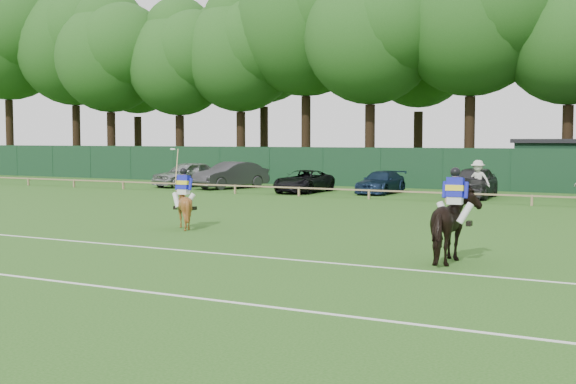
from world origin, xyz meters
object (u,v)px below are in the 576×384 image
Objects in this scene: sedan_grey at (231,175)px; suv_black at (304,181)px; horse_dark at (455,226)px; sedan_navy at (381,183)px; hatch_grey at (474,182)px; sedan_silver at (187,174)px; spectator_left at (478,180)px; horse_chestnut at (184,207)px.

suv_black is (5.54, -0.94, -0.18)m from sedan_grey.
horse_dark reaches higher than sedan_navy.
hatch_grey is (-5.12, 20.93, -0.11)m from horse_dark.
suv_black is 4.37m from sedan_navy.
sedan_silver is 0.95× the size of sedan_grey.
sedan_grey is at bearing -178.91° from spectator_left.
sedan_silver is at bearing -165.71° from sedan_grey.
sedan_navy is at bearing -68.99° from horse_dark.
suv_black is at bearing -78.88° from horse_chestnut.
spectator_left reaches higher than sedan_grey.
spectator_left is (-4.67, 20.00, 0.07)m from horse_dark.
suv_black is at bearing 8.17° from sedan_silver.
hatch_grey reaches higher than horse_chestnut.
suv_black is 1.07× the size of sedan_navy.
hatch_grey is at bearing -5.94° from sedan_navy.
suv_black reaches higher than sedan_navy.
horse_chestnut is 0.34× the size of sedan_navy.
sedan_grey reaches higher than horse_chestnut.
sedan_grey is 2.49× the size of spectator_left.
spectator_left reaches higher than sedan_silver.
spectator_left reaches higher than sedan_navy.
spectator_left is at bearing -68.51° from hatch_grey.
spectator_left reaches higher than hatch_grey.
suv_black is 0.96× the size of hatch_grey.
sedan_navy is 6.00m from spectator_left.
sedan_grey reaches higher than sedan_silver.
horse_dark is at bearing -27.01° from sedan_silver.
hatch_grey is (5.09, 18.15, 0.08)m from horse_chestnut.
sedan_silver reaches higher than horse_chestnut.
suv_black is at bearing 7.44° from sedan_grey.
sedan_grey is 1.16× the size of sedan_navy.
sedan_silver is 18.97m from spectator_left.
horse_chestnut is 22.91m from sedan_silver.
suv_black is 10.01m from spectator_left.
sedan_navy is at bearing 169.90° from hatch_grey.
horse_dark reaches higher than suv_black.
sedan_silver is 0.99× the size of hatch_grey.
sedan_navy is at bearing 171.04° from spectator_left.
sedan_grey is 1.08× the size of suv_black.
horse_chestnut is at bearing -89.07° from sedan_navy.
sedan_grey is at bearing -178.22° from sedan_navy.
spectator_left is at bearing 10.98° from sedan_silver.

